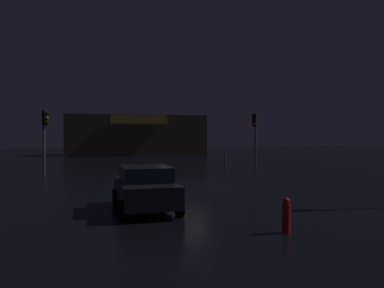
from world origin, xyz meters
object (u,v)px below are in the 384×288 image
(store_building, at_px, (136,135))
(traffic_signal_main, at_px, (255,130))
(car_near, at_px, (145,188))
(fire_hydrant, at_px, (286,215))
(traffic_signal_cross_right, at_px, (45,130))

(store_building, xyz_separation_m, traffic_signal_main, (7.25, -23.50, 0.40))
(store_building, relative_size, car_near, 4.40)
(car_near, relative_size, fire_hydrant, 4.25)
(traffic_signal_cross_right, bearing_deg, fire_hydrant, -62.86)
(store_building, xyz_separation_m, traffic_signal_cross_right, (-7.55, -24.43, 0.35))
(store_building, distance_m, fire_hydrant, 41.27)
(traffic_signal_cross_right, bearing_deg, car_near, -68.00)
(traffic_signal_main, distance_m, car_near, 17.02)
(store_building, bearing_deg, fire_hydrant, -88.54)
(traffic_signal_main, xyz_separation_m, fire_hydrant, (-6.20, -17.70, -2.51))
(store_building, height_order, fire_hydrant, store_building)
(traffic_signal_main, height_order, car_near, traffic_signal_main)
(store_building, relative_size, traffic_signal_main, 4.19)
(car_near, distance_m, fire_hydrant, 5.06)
(traffic_signal_main, distance_m, traffic_signal_cross_right, 14.83)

